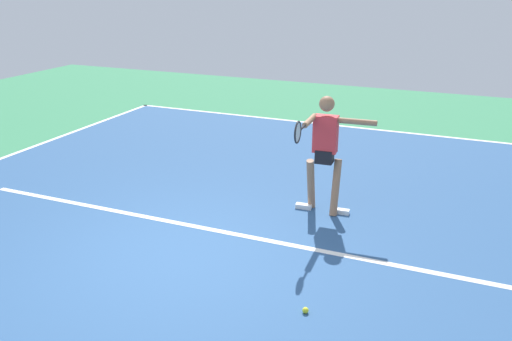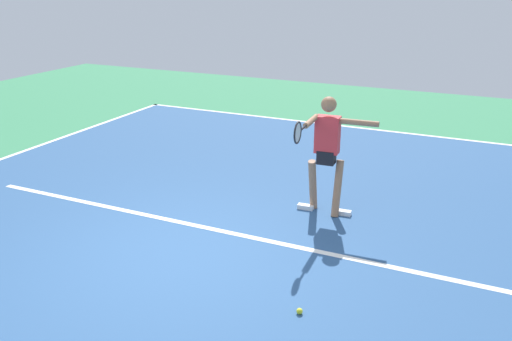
# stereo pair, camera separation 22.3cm
# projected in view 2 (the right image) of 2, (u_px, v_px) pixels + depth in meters

# --- Properties ---
(ground_plane) EXTENTS (23.49, 23.49, 0.00)m
(ground_plane) POSITION_uv_depth(u_px,v_px,m) (175.00, 257.00, 6.81)
(ground_plane) COLOR #388456
(court_surface) EXTENTS (10.30, 13.93, 0.00)m
(court_surface) POSITION_uv_depth(u_px,v_px,m) (175.00, 257.00, 6.81)
(court_surface) COLOR #2D5484
(court_surface) RESTS_ON ground_plane
(court_line_baseline_near) EXTENTS (10.30, 0.10, 0.01)m
(court_line_baseline_near) POSITION_uv_depth(u_px,v_px,m) (338.00, 125.00, 12.71)
(court_line_baseline_near) COLOR white
(court_line_baseline_near) RESTS_ON ground_plane
(court_line_service) EXTENTS (7.73, 0.10, 0.01)m
(court_line_service) POSITION_uv_depth(u_px,v_px,m) (210.00, 228.00, 7.56)
(court_line_service) COLOR white
(court_line_service) RESTS_ON ground_plane
(court_line_centre_mark) EXTENTS (0.10, 0.30, 0.01)m
(court_line_centre_mark) POSITION_uv_depth(u_px,v_px,m) (335.00, 127.00, 12.54)
(court_line_centre_mark) COLOR white
(court_line_centre_mark) RESTS_ON ground_plane
(tennis_player) EXTENTS (1.11, 1.21, 1.75)m
(tennis_player) POSITION_uv_depth(u_px,v_px,m) (327.00, 148.00, 7.72)
(tennis_player) COLOR #9E7051
(tennis_player) RESTS_ON ground_plane
(tennis_ball_far_corner) EXTENTS (0.07, 0.07, 0.07)m
(tennis_ball_far_corner) POSITION_uv_depth(u_px,v_px,m) (300.00, 311.00, 5.66)
(tennis_ball_far_corner) COLOR yellow
(tennis_ball_far_corner) RESTS_ON ground_plane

